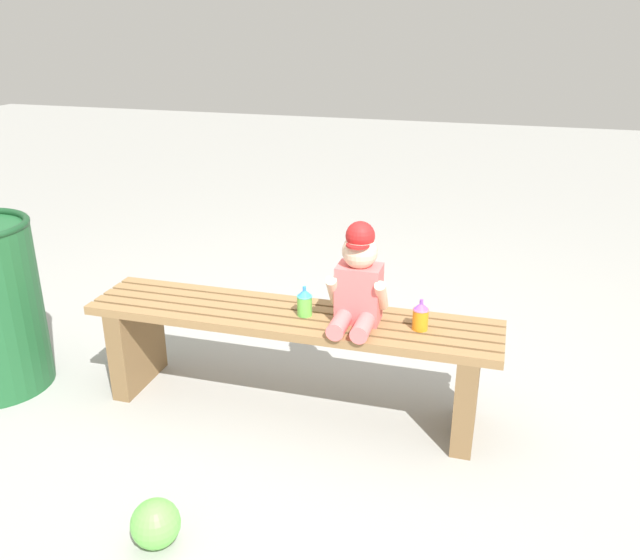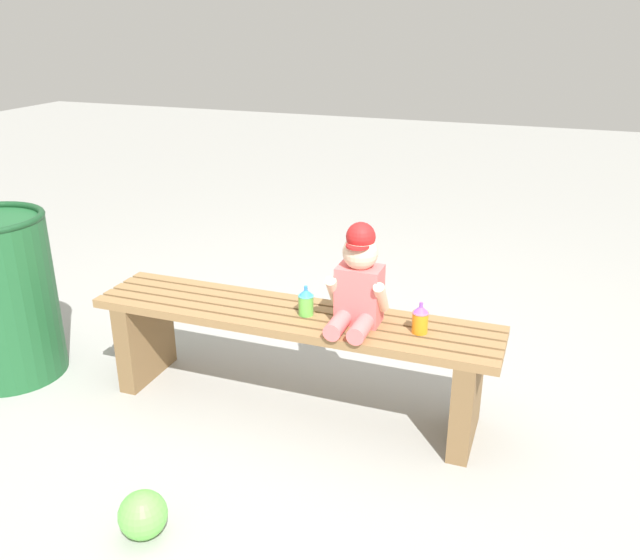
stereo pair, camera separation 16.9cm
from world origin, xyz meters
The scene contains 7 objects.
ground_plane centered at (0.00, 0.00, 0.00)m, with size 16.00×16.00×0.00m, color #999993.
park_bench centered at (0.00, 0.00, 0.30)m, with size 1.68×0.34×0.44m.
child_figure centered at (0.28, -0.01, 0.61)m, with size 0.23×0.27×0.40m.
sippy_cup_left centered at (0.06, 0.00, 0.49)m, with size 0.06×0.06×0.12m.
sippy_cup_right centered at (0.52, 0.00, 0.49)m, with size 0.06×0.06×0.12m.
toy_ball centered at (-0.16, -0.87, 0.08)m, with size 0.16×0.16×0.16m, color #66CC4C.
trash_bin centered at (-1.33, -0.18, 0.38)m, with size 0.48×0.48×0.76m.
Camera 2 is at (0.94, -2.23, 1.56)m, focal length 37.14 mm.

